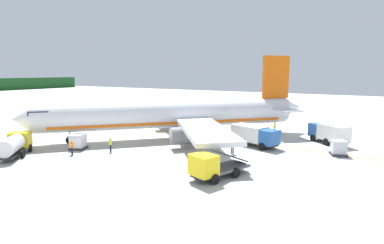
{
  "coord_description": "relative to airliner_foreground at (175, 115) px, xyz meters",
  "views": [
    {
      "loc": [
        -20.65,
        -6.13,
        9.4
      ],
      "look_at": [
        17.09,
        17.05,
        2.2
      ],
      "focal_mm": 28.71,
      "sensor_mm": 36.0,
      "label": 1
    }
  ],
  "objects": [
    {
      "name": "service_truck_catering",
      "position": [
        -12.61,
        -12.66,
        -2.21
      ],
      "size": [
        6.49,
        3.96,
        2.59
      ],
      "color": "yellow",
      "rests_on": "ground"
    },
    {
      "name": "crew_loader_right",
      "position": [
        -3.81,
        -10.7,
        -2.4
      ],
      "size": [
        0.44,
        0.55,
        1.68
      ],
      "color": "#191E33",
      "rests_on": "ground"
    },
    {
      "name": "airliner_foreground",
      "position": [
        0.0,
        0.0,
        0.0
      ],
      "size": [
        32.96,
        31.35,
        11.9
      ],
      "color": "silver",
      "rests_on": "ground"
    },
    {
      "name": "crew_loader_left",
      "position": [
        11.04,
        -11.22,
        -2.38
      ],
      "size": [
        0.62,
        0.3,
        1.71
      ],
      "color": "#191E33",
      "rests_on": "ground"
    },
    {
      "name": "service_truck_fuel",
      "position": [
        1.33,
        -11.47,
        -1.92
      ],
      "size": [
        3.97,
        6.69,
        2.56
      ],
      "color": "#2659A5",
      "rests_on": "ground"
    },
    {
      "name": "service_truck_baggage",
      "position": [
        -17.54,
        9.92,
        -1.99
      ],
      "size": [
        5.77,
        5.66,
        2.4
      ],
      "color": "yellow",
      "rests_on": "ground"
    },
    {
      "name": "crew_supervisor",
      "position": [
        -10.57,
        2.07,
        -2.35
      ],
      "size": [
        0.58,
        0.4,
        1.76
      ],
      "color": "#191E33",
      "rests_on": "ground"
    },
    {
      "name": "cargo_container_mid",
      "position": [
        1.98,
        -21.3,
        -2.52
      ],
      "size": [
        2.19,
        2.19,
        1.85
      ],
      "color": "#333338",
      "rests_on": "ground"
    },
    {
      "name": "crew_marshaller",
      "position": [
        -13.8,
        4.89,
        -2.37
      ],
      "size": [
        0.31,
        0.62,
        1.72
      ],
      "color": "#191E33",
      "rests_on": "ground"
    },
    {
      "name": "apron_guide_line",
      "position": [
        2.19,
        -4.61,
        -3.39
      ],
      "size": [
        0.3,
        60.0,
        0.01
      ],
      "primitive_type": "cube",
      "color": "yellow",
      "rests_on": "ground"
    },
    {
      "name": "cargo_container_near",
      "position": [
        -11.76,
        6.42,
        -2.46
      ],
      "size": [
        2.3,
        2.3,
        1.98
      ],
      "color": "#333338",
      "rests_on": "ground"
    },
    {
      "name": "service_truck_pushback",
      "position": [
        7.85,
        -19.39,
        -1.89
      ],
      "size": [
        5.42,
        5.72,
        2.65
      ],
      "color": "#2659A5",
      "rests_on": "ground"
    }
  ]
}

